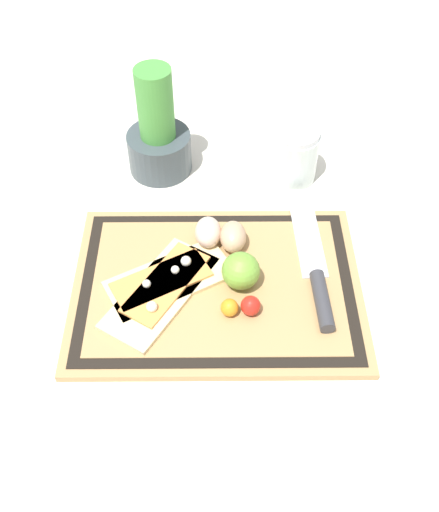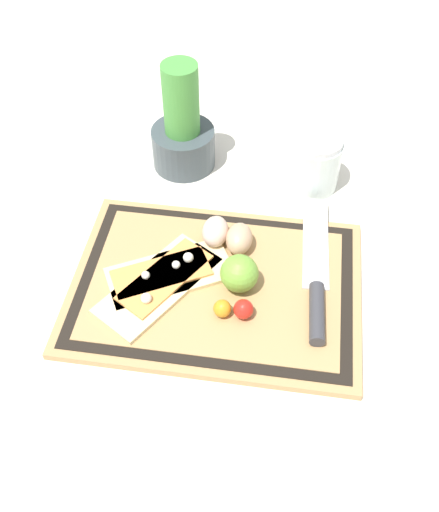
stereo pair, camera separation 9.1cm
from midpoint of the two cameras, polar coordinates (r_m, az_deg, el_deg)
ground_plane at (r=0.91m, az=2.50°, el=-3.34°), size 6.00×6.00×0.00m
cutting_board at (r=0.90m, az=2.52°, el=-3.06°), size 0.43×0.31×0.02m
pizza_slice_near at (r=0.89m, az=-2.81°, el=-2.80°), size 0.18×0.21×0.02m
pizza_slice_far at (r=0.90m, az=-2.04°, el=-1.80°), size 0.21×0.16×0.02m
knife at (r=0.90m, az=12.09°, el=-3.16°), size 0.05×0.30×0.02m
egg_brown at (r=0.93m, az=4.67°, el=1.50°), size 0.04×0.06×0.04m
egg_pink at (r=0.94m, az=2.36°, el=2.19°), size 0.04×0.06×0.04m
lime at (r=0.88m, az=4.91°, el=-1.63°), size 0.06×0.06×0.06m
cherry_tomato_red at (r=0.85m, az=5.36°, el=-5.25°), size 0.03×0.03×0.03m
cherry_tomato_yellow at (r=0.85m, az=3.32°, el=-5.20°), size 0.03×0.03×0.03m
herb_pot at (r=1.07m, az=-1.06°, el=11.59°), size 0.11×0.11×0.20m
sauce_jar at (r=1.06m, az=11.51°, el=8.34°), size 0.09×0.09×0.10m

